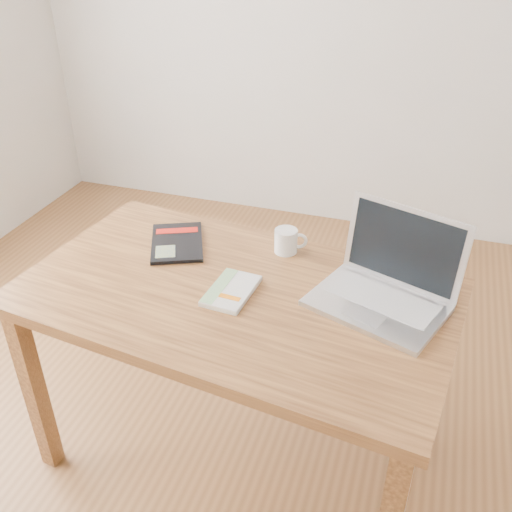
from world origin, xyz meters
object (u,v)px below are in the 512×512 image
(desk, at_px, (235,313))
(coffee_mug, at_px, (287,240))
(white_guidebook, at_px, (231,291))
(black_guidebook, at_px, (177,242))
(laptop, at_px, (386,284))

(desk, height_order, coffee_mug, coffee_mug)
(coffee_mug, bearing_deg, desk, -126.00)
(white_guidebook, bearing_deg, desk, 75.12)
(desk, xyz_separation_m, black_guidebook, (-0.29, 0.20, 0.10))
(coffee_mug, bearing_deg, white_guidebook, -126.05)
(desk, distance_m, black_guidebook, 0.37)
(white_guidebook, relative_size, black_guidebook, 0.68)
(white_guidebook, bearing_deg, black_guidebook, 146.67)
(black_guidebook, xyz_separation_m, laptop, (0.74, -0.11, 0.05))
(desk, relative_size, black_guidebook, 4.54)
(white_guidebook, relative_size, laptop, 0.46)
(laptop, bearing_deg, desk, -147.99)
(black_guidebook, xyz_separation_m, coffee_mug, (0.38, 0.07, 0.04))
(black_guidebook, relative_size, laptop, 0.68)
(black_guidebook, bearing_deg, coffee_mug, -13.81)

